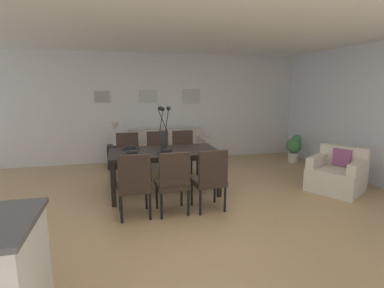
# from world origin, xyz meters

# --- Properties ---
(ground_plane) EXTENTS (9.00, 9.00, 0.00)m
(ground_plane) POSITION_xyz_m (0.00, 0.00, 0.00)
(ground_plane) COLOR tan
(back_wall_panel) EXTENTS (9.00, 0.10, 2.60)m
(back_wall_panel) POSITION_xyz_m (0.00, 3.25, 1.30)
(back_wall_panel) COLOR silver
(back_wall_panel) RESTS_ON ground
(side_window_wall) EXTENTS (0.10, 6.30, 2.60)m
(side_window_wall) POSITION_xyz_m (3.65, 0.40, 1.30)
(side_window_wall) COLOR white
(side_window_wall) RESTS_ON ground
(ceiling_panel) EXTENTS (9.00, 7.20, 0.08)m
(ceiling_panel) POSITION_xyz_m (0.00, 0.40, 2.64)
(ceiling_panel) COLOR white
(dining_table) EXTENTS (1.80, 0.95, 0.74)m
(dining_table) POSITION_xyz_m (-0.23, 0.80, 0.66)
(dining_table) COLOR black
(dining_table) RESTS_ON ground
(dining_chair_near_left) EXTENTS (0.46, 0.46, 0.92)m
(dining_chair_near_left) POSITION_xyz_m (-0.78, -0.10, 0.51)
(dining_chair_near_left) COLOR #33261E
(dining_chair_near_left) RESTS_ON ground
(dining_chair_near_right) EXTENTS (0.46, 0.46, 0.92)m
(dining_chair_near_right) POSITION_xyz_m (-0.80, 1.66, 0.51)
(dining_chair_near_right) COLOR #33261E
(dining_chair_near_right) RESTS_ON ground
(dining_chair_far_left) EXTENTS (0.46, 0.46, 0.92)m
(dining_chair_far_left) POSITION_xyz_m (-0.25, -0.11, 0.51)
(dining_chair_far_left) COLOR #33261E
(dining_chair_far_left) RESTS_ON ground
(dining_chair_far_right) EXTENTS (0.45, 0.45, 0.92)m
(dining_chair_far_right) POSITION_xyz_m (-0.21, 1.70, 0.51)
(dining_chair_far_right) COLOR #33261E
(dining_chair_far_right) RESTS_ON ground
(dining_chair_mid_left) EXTENTS (0.47, 0.47, 0.92)m
(dining_chair_mid_left) POSITION_xyz_m (0.29, -0.11, 0.51)
(dining_chair_mid_left) COLOR #33261E
(dining_chair_mid_left) RESTS_ON ground
(dining_chair_mid_right) EXTENTS (0.46, 0.46, 0.92)m
(dining_chair_mid_right) POSITION_xyz_m (0.31, 1.69, 0.51)
(dining_chair_mid_right) COLOR #33261E
(dining_chair_mid_right) RESTS_ON ground
(centerpiece_vase) EXTENTS (0.21, 0.23, 0.73)m
(centerpiece_vase) POSITION_xyz_m (-0.23, 0.80, 1.02)
(centerpiece_vase) COLOR #232326
(centerpiece_vase) RESTS_ON dining_table
(placemat_near_left) EXTENTS (0.32, 0.32, 0.01)m
(placemat_near_left) POSITION_xyz_m (-0.77, 0.58, 0.74)
(placemat_near_left) COLOR black
(placemat_near_left) RESTS_ON dining_table
(bowl_near_left) EXTENTS (0.17, 0.17, 0.07)m
(bowl_near_left) POSITION_xyz_m (-0.77, 0.58, 0.78)
(bowl_near_left) COLOR black
(bowl_near_left) RESTS_ON dining_table
(placemat_near_right) EXTENTS (0.32, 0.32, 0.01)m
(placemat_near_right) POSITION_xyz_m (-0.77, 1.01, 0.74)
(placemat_near_right) COLOR black
(placemat_near_right) RESTS_ON dining_table
(bowl_near_right) EXTENTS (0.17, 0.17, 0.07)m
(bowl_near_right) POSITION_xyz_m (-0.77, 1.01, 0.78)
(bowl_near_right) COLOR black
(bowl_near_right) RESTS_ON dining_table
(placemat_far_left) EXTENTS (0.32, 0.32, 0.01)m
(placemat_far_left) POSITION_xyz_m (-0.23, 0.58, 0.74)
(placemat_far_left) COLOR black
(placemat_far_left) RESTS_ON dining_table
(bowl_far_left) EXTENTS (0.17, 0.17, 0.07)m
(bowl_far_left) POSITION_xyz_m (-0.23, 0.58, 0.78)
(bowl_far_left) COLOR black
(bowl_far_left) RESTS_ON dining_table
(sofa) EXTENTS (1.78, 0.84, 0.80)m
(sofa) POSITION_xyz_m (0.15, 2.70, 0.28)
(sofa) COLOR #B2A899
(sofa) RESTS_ON ground
(side_table) EXTENTS (0.36, 0.36, 0.52)m
(side_table) POSITION_xyz_m (-1.04, 2.67, 0.26)
(side_table) COLOR black
(side_table) RESTS_ON ground
(table_lamp) EXTENTS (0.22, 0.22, 0.51)m
(table_lamp) POSITION_xyz_m (-1.04, 2.67, 0.89)
(table_lamp) COLOR beige
(table_lamp) RESTS_ON side_table
(armchair) EXTENTS (1.10, 1.10, 0.75)m
(armchair) POSITION_xyz_m (2.71, 0.19, 0.29)
(armchair) COLOR beige
(armchair) RESTS_ON ground
(framed_picture_left) EXTENTS (0.36, 0.03, 0.29)m
(framed_picture_left) POSITION_xyz_m (-1.30, 3.18, 1.57)
(framed_picture_left) COLOR #B2ADA3
(framed_picture_center) EXTENTS (0.41, 0.03, 0.31)m
(framed_picture_center) POSITION_xyz_m (-0.23, 3.18, 1.57)
(framed_picture_center) COLOR #B2ADA3
(framed_picture_right) EXTENTS (0.43, 0.03, 0.35)m
(framed_picture_right) POSITION_xyz_m (0.83, 3.18, 1.57)
(framed_picture_right) COLOR #B2ADA3
(potted_plant) EXTENTS (0.36, 0.36, 0.67)m
(potted_plant) POSITION_xyz_m (3.16, 2.19, 0.37)
(potted_plant) COLOR silver
(potted_plant) RESTS_ON ground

